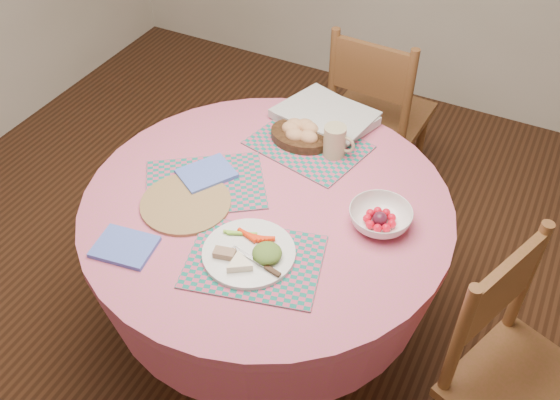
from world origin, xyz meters
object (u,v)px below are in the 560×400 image
Objects in this scene: chair_back at (376,113)px; bread_bowl at (301,133)px; dining_table at (267,242)px; latte_mug at (335,141)px; fruit_bowl at (380,218)px; wicker_trivet at (186,203)px; chair_right at (515,375)px; dinner_plate at (250,253)px.

chair_back is 4.02× the size of bread_bowl.
dining_table is 10.51× the size of latte_mug.
latte_mug is at bearing 72.62° from dining_table.
latte_mug reaches higher than fruit_bowl.
chair_back is at bearing 77.15° from wicker_trivet.
chair_right is 7.76× the size of latte_mug.
chair_back reaches higher than fruit_bowl.
bread_bowl reaches higher than wicker_trivet.
chair_back reaches higher than latte_mug.
chair_right is 3.98× the size of bread_bowl.
dining_table is 0.43m from latte_mug.
chair_back is (0.03, 1.03, -0.07)m from dining_table.
dining_table is 0.33m from dinner_plate.
chair_right is at bearing -24.76° from bread_bowl.
dinner_plate is 0.60m from bread_bowl.
dinner_plate is at bearing 94.43° from chair_back.
chair_right is 0.99× the size of chair_back.
fruit_bowl is (0.30, 0.31, 0.01)m from dinner_plate.
fruit_bowl reaches higher than wicker_trivet.
wicker_trivet is 1.06× the size of dinner_plate.
chair_right reaches higher than dining_table.
fruit_bowl is (-0.53, 0.15, 0.30)m from chair_right.
fruit_bowl is at bearing 10.54° from dining_table.
dinner_plate is (-0.83, -0.16, 0.29)m from chair_right.
latte_mug is (0.15, -0.02, 0.03)m from bread_bowl.
bread_bowl is 0.15m from latte_mug.
chair_right is at bearing -5.26° from dining_table.
dinner_plate is 2.40× the size of latte_mug.
chair_back is at bearing 88.18° from dining_table.
bread_bowl is (-0.11, 0.59, 0.02)m from dinner_plate.
wicker_trivet is 1.33× the size of fruit_bowl.
dinner_plate is at bearing -19.77° from wicker_trivet.
bread_bowl reaches higher than dinner_plate.
fruit_bowl is (0.37, 0.07, 0.23)m from dining_table.
dining_table is 0.44m from fruit_bowl.
latte_mug is 0.37m from fruit_bowl.
wicker_trivet is 0.32m from dinner_plate.
wicker_trivet is 1.30× the size of bread_bowl.
wicker_trivet is at bearing -125.98° from latte_mug.
chair_back is at bearing 59.00° from chair_right.
bread_bowl is 0.50m from fruit_bowl.
chair_right is (0.90, -0.08, -0.08)m from dining_table.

